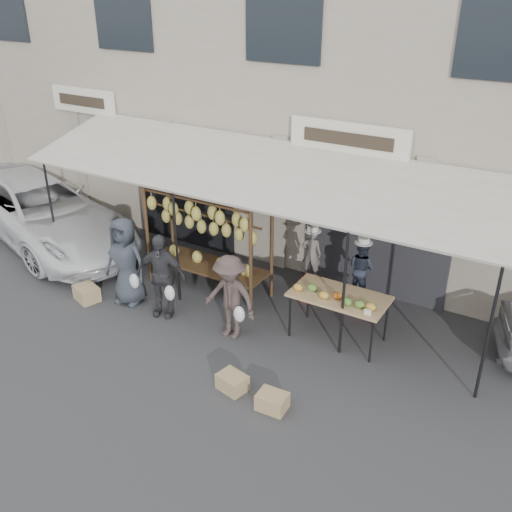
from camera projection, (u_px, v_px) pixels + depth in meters
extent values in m
plane|color=#2D2D30|center=(185.00, 342.00, 10.25)|extent=(90.00, 90.00, 0.00)
cube|color=#A4988A|center=(342.00, 87.00, 13.69)|extent=(24.00, 6.00, 7.00)
cube|color=#232328|center=(376.00, 237.00, 11.34)|extent=(3.00, 0.10, 2.50)
cube|color=black|center=(187.00, 194.00, 13.50)|extent=(2.60, 0.10, 2.50)
cube|color=silver|center=(349.00, 138.00, 10.77)|extent=(2.40, 0.10, 0.60)
cube|color=silver|center=(83.00, 100.00, 13.99)|extent=(2.00, 0.10, 0.60)
cube|color=beige|center=(251.00, 169.00, 10.86)|extent=(10.00, 2.34, 0.63)
cylinder|color=black|center=(52.00, 214.00, 12.69)|extent=(0.05, 0.05, 2.30)
cylinder|color=black|center=(177.00, 248.00, 11.08)|extent=(0.05, 0.05, 2.30)
cylinder|color=black|center=(343.00, 295.00, 9.47)|extent=(0.05, 0.05, 2.30)
cylinder|color=black|center=(488.00, 336.00, 8.41)|extent=(0.05, 0.05, 2.30)
cylinder|color=#312114|center=(147.00, 235.00, 11.76)|extent=(0.07, 0.07, 2.20)
cylinder|color=#312114|center=(251.00, 264.00, 10.61)|extent=(0.07, 0.07, 2.20)
cylinder|color=#312114|center=(172.00, 222.00, 12.37)|extent=(0.07, 0.07, 2.20)
cylinder|color=#312114|center=(272.00, 248.00, 11.22)|extent=(0.07, 0.07, 2.20)
cube|color=#312114|center=(206.00, 190.00, 11.00)|extent=(2.60, 0.90, 0.07)
cylinder|color=#312114|center=(196.00, 201.00, 10.79)|extent=(2.50, 0.05, 0.05)
cylinder|color=#312114|center=(217.00, 190.00, 11.32)|extent=(2.50, 0.05, 0.05)
cylinder|color=#312114|center=(207.00, 216.00, 11.25)|extent=(2.50, 0.05, 0.05)
cube|color=#312114|center=(209.00, 266.00, 11.74)|extent=(2.50, 0.80, 0.05)
ellipsoid|color=tan|center=(152.00, 203.00, 11.40)|extent=(0.20, 0.18, 0.30)
ellipsoid|color=tan|center=(167.00, 204.00, 11.40)|extent=(0.20, 0.18, 0.30)
ellipsoid|color=tan|center=(174.00, 209.00, 11.16)|extent=(0.20, 0.18, 0.30)
ellipsoid|color=tan|center=(189.00, 207.00, 11.13)|extent=(0.20, 0.18, 0.30)
ellipsoid|color=tan|center=(196.00, 214.00, 10.90)|extent=(0.20, 0.18, 0.30)
ellipsoid|color=tan|center=(212.00, 212.00, 10.87)|extent=(0.20, 0.18, 0.30)
ellipsoid|color=tan|center=(220.00, 218.00, 10.63)|extent=(0.20, 0.18, 0.30)
ellipsoid|color=tan|center=(237.00, 219.00, 10.63)|extent=(0.20, 0.18, 0.30)
ellipsoid|color=tan|center=(245.00, 225.00, 10.39)|extent=(0.20, 0.18, 0.30)
ellipsoid|color=tan|center=(166.00, 216.00, 11.83)|extent=(0.20, 0.18, 0.30)
ellipsoid|color=tan|center=(178.00, 218.00, 11.68)|extent=(0.20, 0.18, 0.30)
ellipsoid|color=tan|center=(189.00, 222.00, 11.55)|extent=(0.20, 0.18, 0.30)
ellipsoid|color=tan|center=(202.00, 227.00, 11.43)|extent=(0.20, 0.18, 0.30)
ellipsoid|color=tan|center=(214.00, 229.00, 11.28)|extent=(0.20, 0.18, 0.30)
ellipsoid|color=tan|center=(226.00, 230.00, 11.13)|extent=(0.20, 0.18, 0.30)
ellipsoid|color=tan|center=(239.00, 234.00, 11.00)|extent=(0.20, 0.18, 0.30)
ellipsoid|color=tan|center=(253.00, 238.00, 10.86)|extent=(0.20, 0.18, 0.30)
cube|color=tan|center=(339.00, 296.00, 9.97)|extent=(1.70, 0.90, 0.05)
cylinder|color=black|center=(290.00, 316.00, 10.24)|extent=(0.04, 0.04, 0.85)
cylinder|color=black|center=(371.00, 341.00, 9.53)|extent=(0.04, 0.04, 0.85)
cylinder|color=black|center=(308.00, 298.00, 10.81)|extent=(0.04, 0.04, 0.85)
cylinder|color=black|center=(386.00, 321.00, 10.10)|extent=(0.04, 0.04, 0.85)
ellipsoid|color=gold|center=(298.00, 287.00, 10.07)|extent=(0.18, 0.14, 0.14)
ellipsoid|color=#598C33|center=(312.00, 288.00, 10.06)|extent=(0.18, 0.14, 0.14)
ellipsoid|color=gold|center=(324.00, 295.00, 9.83)|extent=(0.18, 0.14, 0.14)
ellipsoid|color=#B25919|center=(338.00, 296.00, 9.81)|extent=(0.18, 0.14, 0.14)
ellipsoid|color=#598C33|center=(347.00, 302.00, 9.63)|extent=(0.18, 0.14, 0.14)
ellipsoid|color=#598C33|center=(360.00, 304.00, 9.55)|extent=(0.18, 0.14, 0.14)
ellipsoid|color=gold|center=(371.00, 307.00, 9.48)|extent=(0.18, 0.14, 0.14)
imported|color=#6C625E|center=(311.00, 254.00, 11.14)|extent=(0.44, 0.35, 1.06)
imported|color=#262C3B|center=(361.00, 268.00, 10.68)|extent=(0.65, 0.58, 1.12)
imported|color=#2F343C|center=(126.00, 261.00, 11.13)|extent=(0.94, 0.66, 1.80)
imported|color=#333337|center=(161.00, 275.00, 10.74)|extent=(1.06, 0.66, 1.68)
imported|color=#443734|center=(230.00, 297.00, 10.09)|extent=(1.05, 0.62, 1.61)
cube|color=maroon|center=(310.00, 289.00, 11.48)|extent=(0.37, 0.37, 0.50)
cube|color=maroon|center=(358.00, 304.00, 11.03)|extent=(0.32, 0.32, 0.43)
cube|color=tan|center=(232.00, 382.00, 9.03)|extent=(0.51, 0.43, 0.27)
cube|color=tan|center=(272.00, 401.00, 8.63)|extent=(0.47, 0.36, 0.27)
cube|color=tan|center=(87.00, 293.00, 11.51)|extent=(0.60, 0.52, 0.30)
imported|color=white|center=(36.00, 195.00, 14.08)|extent=(5.45, 3.67, 2.08)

